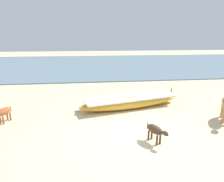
# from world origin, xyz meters

# --- Properties ---
(ground) EXTENTS (80.00, 80.00, 0.00)m
(ground) POSITION_xyz_m (0.00, 0.00, 0.00)
(ground) COLOR beige
(sea_water) EXTENTS (60.00, 20.00, 0.08)m
(sea_water) POSITION_xyz_m (0.00, 18.10, 0.04)
(sea_water) COLOR slate
(sea_water) RESTS_ON ground
(fishing_boat_2) EXTENTS (5.09, 2.22, 0.73)m
(fishing_boat_2) POSITION_xyz_m (0.21, 2.68, 0.29)
(fishing_boat_2) COLOR gold
(fishing_boat_2) RESTS_ON ground
(calf_near_dark) EXTENTS (0.56, 0.86, 0.59)m
(calf_near_dark) POSITION_xyz_m (0.32, -0.59, 0.42)
(calf_near_dark) COLOR #4C3323
(calf_near_dark) RESTS_ON ground
(calf_far_rust) EXTENTS (0.50, 0.90, 0.60)m
(calf_far_rust) POSITION_xyz_m (-5.07, 1.59, 0.43)
(calf_far_rust) COLOR #9E4C28
(calf_far_rust) RESTS_ON ground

